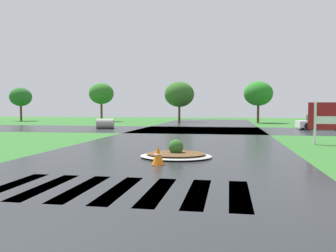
% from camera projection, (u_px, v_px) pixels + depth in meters
% --- Properties ---
extents(asphalt_roadway, '(10.30, 80.00, 0.01)m').
position_uv_depth(asphalt_roadway, '(167.00, 154.00, 14.21)').
color(asphalt_roadway, '#232628').
rests_on(asphalt_roadway, ground).
extents(asphalt_cross_road, '(90.00, 9.27, 0.01)m').
position_uv_depth(asphalt_cross_road, '(199.00, 130.00, 29.07)').
color(asphalt_cross_road, '#232628').
rests_on(asphalt_cross_road, ground).
extents(crosswalk_stripes, '(5.85, 2.80, 0.01)m').
position_uv_depth(crosswalk_stripes, '(119.00, 190.00, 8.04)').
color(crosswalk_stripes, white).
rests_on(crosswalk_stripes, ground).
extents(median_island, '(2.70, 2.30, 0.68)m').
position_uv_depth(median_island, '(176.00, 154.00, 13.18)').
color(median_island, '#9E9B93').
rests_on(median_island, ground).
extents(car_blue_compact, '(4.27, 2.29, 1.21)m').
position_uv_depth(car_blue_compact, '(323.00, 123.00, 29.61)').
color(car_blue_compact, silver).
rests_on(car_blue_compact, ground).
extents(drainage_pipe_stack, '(1.65, 1.19, 0.87)m').
position_uv_depth(drainage_pipe_stack, '(105.00, 124.00, 30.85)').
color(drainage_pipe_stack, '#9E9B93').
rests_on(drainage_pipe_stack, ground).
extents(traffic_cone, '(0.41, 0.41, 0.64)m').
position_uv_depth(traffic_cone, '(158.00, 155.00, 11.49)').
color(traffic_cone, orange).
rests_on(traffic_cone, ground).
extents(background_treeline, '(44.83, 4.88, 5.12)m').
position_uv_depth(background_treeline, '(182.00, 95.00, 44.30)').
color(background_treeline, '#4C3823').
rests_on(background_treeline, ground).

